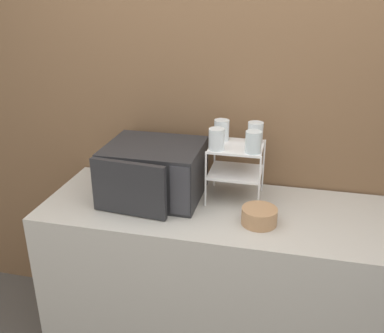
% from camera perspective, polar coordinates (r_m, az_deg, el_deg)
% --- Properties ---
extents(wall_back, '(8.00, 0.06, 2.60)m').
position_cam_1_polar(wall_back, '(2.36, 6.08, 6.62)').
color(wall_back, brown).
rests_on(wall_back, ground_plane).
extents(counter, '(1.85, 0.66, 0.93)m').
position_cam_1_polar(counter, '(2.41, 4.02, -15.33)').
color(counter, '#B7B2A8').
rests_on(counter, ground_plane).
extents(microwave, '(0.49, 0.47, 0.28)m').
position_cam_1_polar(microwave, '(2.22, -5.17, -0.68)').
color(microwave, '#262628').
rests_on(microwave, counter).
extents(dish_rack, '(0.27, 0.25, 0.29)m').
position_cam_1_polar(dish_rack, '(2.18, 5.88, 0.79)').
color(dish_rack, white).
rests_on(dish_rack, counter).
extents(glass_front_left, '(0.08, 0.08, 0.11)m').
position_cam_1_polar(glass_front_left, '(2.08, 3.30, 3.66)').
color(glass_front_left, silver).
rests_on(glass_front_left, dish_rack).
extents(glass_back_right, '(0.08, 0.08, 0.11)m').
position_cam_1_polar(glass_back_right, '(2.20, 8.44, 4.52)').
color(glass_back_right, silver).
rests_on(glass_back_right, dish_rack).
extents(glass_front_right, '(0.08, 0.08, 0.11)m').
position_cam_1_polar(glass_front_right, '(2.06, 8.18, 3.25)').
color(glass_front_right, silver).
rests_on(glass_front_right, dish_rack).
extents(glass_back_left, '(0.08, 0.08, 0.11)m').
position_cam_1_polar(glass_back_left, '(2.22, 3.97, 4.90)').
color(glass_back_left, silver).
rests_on(glass_back_left, dish_rack).
extents(bowl, '(0.17, 0.17, 0.08)m').
position_cam_1_polar(bowl, '(2.03, 8.95, -6.57)').
color(bowl, '#AD7F56').
rests_on(bowl, counter).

